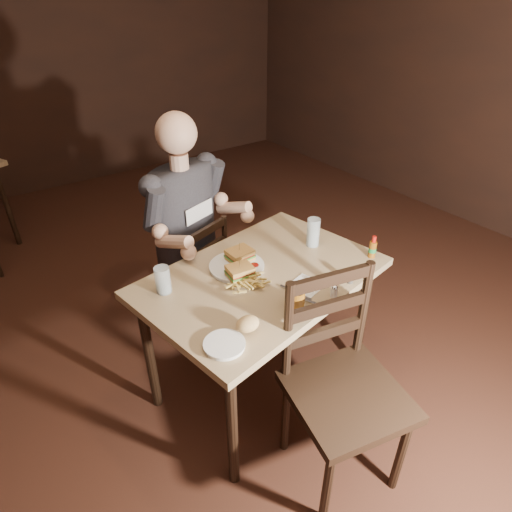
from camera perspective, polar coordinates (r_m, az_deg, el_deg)
room_shell at (r=1.95m, az=-6.16°, el=15.30°), size 7.00×7.00×7.00m
main_table at (r=2.14m, az=0.79°, el=-4.30°), size 1.28×0.96×0.77m
chair_far at (r=2.72m, az=-8.88°, el=-2.85°), size 0.50×0.52×0.83m
chair_near at (r=1.94m, az=12.09°, el=-17.74°), size 0.56×0.60×1.00m
diner at (r=2.43m, az=-8.99°, el=6.77°), size 0.69×0.61×1.01m
dinner_plate at (r=2.14m, az=-2.58°, el=-1.50°), size 0.31×0.31×0.02m
sandwich_left at (r=2.02m, az=-2.17°, el=-1.65°), size 0.13×0.11×0.10m
sandwich_right at (r=2.15m, az=-2.18°, el=0.62°), size 0.13×0.11×0.10m
fries_pile at (r=1.99m, az=-0.90°, el=-3.41°), size 0.25×0.19×0.04m
ketchup_dollop at (r=2.13m, az=-0.21°, el=-1.21°), size 0.05×0.05×0.01m
glass_left at (r=1.99m, az=-12.32°, el=-3.13°), size 0.08×0.08×0.13m
glass_right at (r=2.31m, az=7.63°, el=3.15°), size 0.08×0.08×0.16m
hot_sauce at (r=2.28m, az=15.32°, el=1.20°), size 0.04×0.04×0.12m
salt_shaker at (r=1.97m, az=10.38°, el=-4.65°), size 0.04×0.04×0.06m
pepper_shaker at (r=2.07m, az=12.49°, el=-2.82°), size 0.04×0.04×0.06m
syrup_dispenser at (r=1.86m, az=5.29°, el=-5.46°), size 0.10×0.10×0.11m
napkin at (r=2.03m, az=6.64°, el=-3.98°), size 0.18×0.17×0.00m
knife at (r=1.93m, az=6.90°, el=-5.95°), size 0.09×0.21×0.01m
fork at (r=1.97m, az=5.27°, el=-4.87°), size 0.05×0.17×0.01m
side_plate at (r=1.71m, az=-4.23°, el=-11.78°), size 0.19×0.19×0.01m
bread_roll at (r=1.74m, az=-1.11°, el=-9.03°), size 0.11×0.10×0.06m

